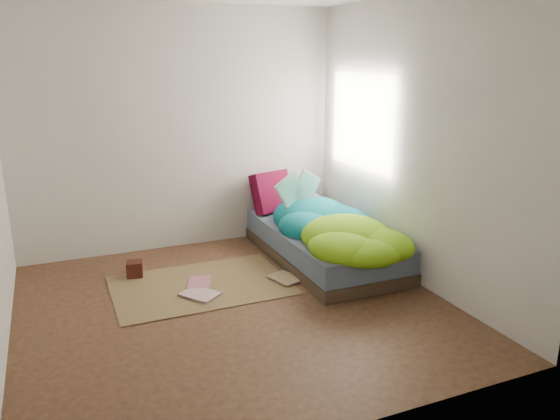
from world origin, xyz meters
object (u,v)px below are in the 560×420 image
at_px(pillow_magenta, 272,192).
at_px(floor_book_a, 191,299).
at_px(floor_book_b, 188,283).
at_px(bed, 323,244).
at_px(wooden_box, 135,269).
at_px(open_book, 299,179).

height_order(pillow_magenta, floor_book_a, pillow_magenta).
distance_m(floor_book_a, floor_book_b, 0.36).
bearing_deg(bed, wooden_box, 171.44).
bearing_deg(wooden_box, floor_book_a, -64.17).
bearing_deg(pillow_magenta, open_book, -97.49).
bearing_deg(floor_book_a, open_book, -6.23).
bearing_deg(bed, open_book, 120.24).
height_order(wooden_box, floor_book_b, wooden_box).
bearing_deg(floor_book_a, wooden_box, 81.33).
relative_size(floor_book_a, floor_book_b, 1.10).
bearing_deg(wooden_box, floor_book_b, -43.91).
bearing_deg(bed, pillow_magenta, 107.18).
xyz_separation_m(bed, open_book, (-0.16, 0.27, 0.65)).
distance_m(bed, floor_book_a, 1.61).
distance_m(bed, pillow_magenta, 0.93).
relative_size(bed, open_book, 4.26).
xyz_separation_m(open_book, floor_book_a, (-1.38, -0.74, -0.80)).
height_order(bed, pillow_magenta, pillow_magenta).
distance_m(open_book, wooden_box, 1.89).
relative_size(pillow_magenta, floor_book_a, 1.45).
relative_size(wooden_box, floor_book_a, 0.47).
bearing_deg(open_book, floor_book_b, -177.16).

